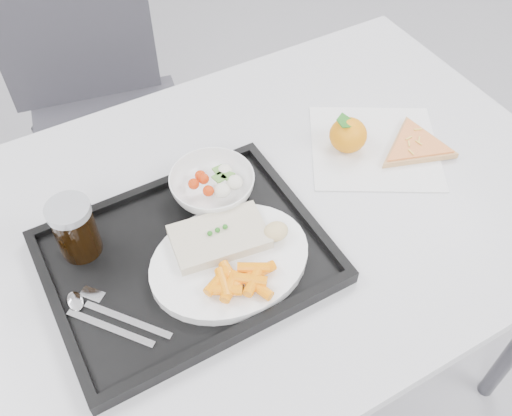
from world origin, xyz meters
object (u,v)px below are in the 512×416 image
Objects in this scene: chair at (98,98)px; salad_bowl at (212,186)px; pizza_slice at (416,146)px; cola_glass at (75,228)px; tray at (187,258)px; dinner_plate at (230,261)px; tangerine at (348,135)px; table at (257,231)px.

salad_bowl is at bearing -86.84° from chair.
chair is 0.89m from pizza_slice.
cola_glass is at bearing -179.77° from salad_bowl.
dinner_plate is at bearing -41.36° from tray.
salad_bowl is at bearing 0.23° from cola_glass.
dinner_plate is 1.78× the size of salad_bowl.
tray is at bearing -134.74° from salad_bowl.
cola_glass is at bearing 179.24° from tangerine.
tray is 2.17× the size of pizza_slice.
tangerine is (0.34, 0.14, 0.01)m from dinner_plate.
dinner_plate is 3.44× the size of tangerine.
dinner_plate reaches higher than tray.
tray is at bearing -94.80° from chair.
chair is 0.78m from tangerine.
chair is at bearing 72.41° from cola_glass.
cola_glass is at bearing 145.40° from tray.
salad_bowl reaches higher than tray.
pizza_slice is (0.45, 0.07, -0.01)m from dinner_plate.
chair reaches higher than table.
pizza_slice is at bearing -31.29° from tangerine.
pizza_slice is (0.41, -0.08, -0.03)m from salad_bowl.
chair is 2.07× the size of tray.
chair is at bearing 116.21° from tangerine.
table is 2.67× the size of tray.
pizza_slice is at bearing -58.92° from chair.
cola_glass is at bearing 143.39° from dinner_plate.
cola_glass is at bearing 173.21° from pizza_slice.
salad_bowl is at bearing 73.57° from dinner_plate.
cola_glass is 0.54m from tangerine.
pizza_slice is (0.35, -0.02, 0.08)m from table.
chair is at bearing 121.08° from pizza_slice.
dinner_plate reaches higher than pizza_slice.
tangerine is at bearing 11.86° from table.
chair is at bearing 85.20° from tray.
pizza_slice is at bearing -3.58° from table.
dinner_plate is 0.26m from cola_glass.
dinner_plate is 2.50× the size of cola_glass.
table is at bearing -43.88° from salad_bowl.
pizza_slice is (0.51, 0.02, 0.00)m from tray.
table is 0.26m from tangerine.
tray is 1.67× the size of dinner_plate.
cola_glass is (-0.25, -0.00, 0.03)m from salad_bowl.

